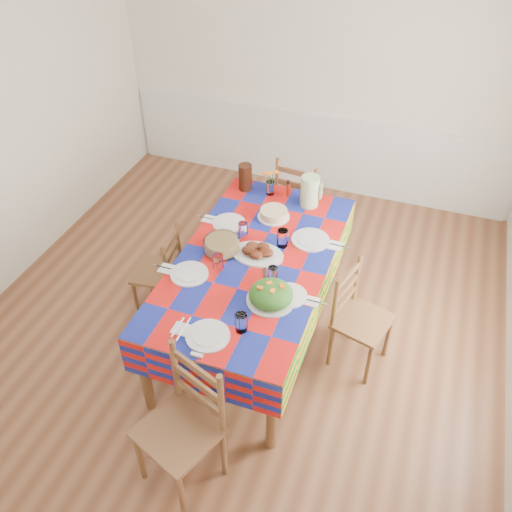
% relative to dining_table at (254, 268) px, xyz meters
% --- Properties ---
extents(room, '(4.58, 5.08, 2.78)m').
position_rel_dining_table_xyz_m(room, '(-0.17, 0.00, 0.61)').
color(room, brown).
rests_on(room, ground).
extents(wainscot, '(4.41, 0.06, 0.92)m').
position_rel_dining_table_xyz_m(wainscot, '(-0.17, 2.48, -0.26)').
color(wainscot, white).
rests_on(wainscot, room).
extents(dining_table, '(1.16, 2.15, 0.84)m').
position_rel_dining_table_xyz_m(dining_table, '(0.00, 0.00, 0.00)').
color(dining_table, brown).
rests_on(dining_table, room).
extents(setting_near_head, '(0.48, 0.32, 0.14)m').
position_rel_dining_table_xyz_m(setting_near_head, '(0.05, -0.81, 0.13)').
color(setting_near_head, silver).
rests_on(setting_near_head, dining_table).
extents(setting_left_near, '(0.53, 0.31, 0.14)m').
position_rel_dining_table_xyz_m(setting_left_near, '(-0.34, -0.29, 0.13)').
color(setting_left_near, silver).
rests_on(setting_left_near, dining_table).
extents(setting_left_far, '(0.51, 0.30, 0.13)m').
position_rel_dining_table_xyz_m(setting_left_far, '(-0.30, 0.32, 0.12)').
color(setting_left_far, silver).
rests_on(setting_left_far, dining_table).
extents(setting_right_near, '(0.49, 0.28, 0.13)m').
position_rel_dining_table_xyz_m(setting_right_near, '(0.33, -0.26, 0.12)').
color(setting_right_near, silver).
rests_on(setting_right_near, dining_table).
extents(setting_right_far, '(0.59, 0.34, 0.15)m').
position_rel_dining_table_xyz_m(setting_right_far, '(0.29, 0.32, 0.13)').
color(setting_right_far, silver).
rests_on(setting_right_far, dining_table).
extents(meat_platter, '(0.42, 0.30, 0.08)m').
position_rel_dining_table_xyz_m(meat_platter, '(0.01, 0.05, 0.13)').
color(meat_platter, silver).
rests_on(meat_platter, dining_table).
extents(salad_platter, '(0.35, 0.35, 0.15)m').
position_rel_dining_table_xyz_m(salad_platter, '(0.27, -0.39, 0.15)').
color(salad_platter, silver).
rests_on(salad_platter, dining_table).
extents(pasta_bowl, '(0.29, 0.29, 0.10)m').
position_rel_dining_table_xyz_m(pasta_bowl, '(-0.28, 0.02, 0.15)').
color(pasta_bowl, white).
rests_on(pasta_bowl, dining_table).
extents(cake, '(0.28, 0.28, 0.08)m').
position_rel_dining_table_xyz_m(cake, '(-0.03, 0.58, 0.13)').
color(cake, silver).
rests_on(cake, dining_table).
extents(serving_utensils, '(0.15, 0.34, 0.01)m').
position_rel_dining_table_xyz_m(serving_utensils, '(0.16, -0.10, 0.10)').
color(serving_utensils, black).
rests_on(serving_utensils, dining_table).
extents(flower_vase, '(0.15, 0.13, 0.25)m').
position_rel_dining_table_xyz_m(flower_vase, '(-0.18, 0.91, 0.20)').
color(flower_vase, white).
rests_on(flower_vase, dining_table).
extents(hot_sauce, '(0.04, 0.04, 0.16)m').
position_rel_dining_table_xyz_m(hot_sauce, '(-0.02, 0.94, 0.17)').
color(hot_sauce, red).
rests_on(hot_sauce, dining_table).
extents(green_pitcher, '(0.16, 0.16, 0.28)m').
position_rel_dining_table_xyz_m(green_pitcher, '(0.20, 0.86, 0.23)').
color(green_pitcher, '#B0D395').
rests_on(green_pitcher, dining_table).
extents(tea_pitcher, '(0.12, 0.12, 0.25)m').
position_rel_dining_table_xyz_m(tea_pitcher, '(-0.42, 0.91, 0.22)').
color(tea_pitcher, black).
rests_on(tea_pitcher, dining_table).
extents(name_card, '(0.08, 0.03, 0.02)m').
position_rel_dining_table_xyz_m(name_card, '(-0.01, -1.03, 0.10)').
color(name_card, silver).
rests_on(name_card, dining_table).
extents(chair_near, '(0.60, 0.59, 1.06)m').
position_rel_dining_table_xyz_m(chair_near, '(0.02, -1.36, -0.22)').
color(chair_near, brown).
rests_on(chair_near, room).
extents(chair_far, '(0.50, 0.48, 1.02)m').
position_rel_dining_table_xyz_m(chair_far, '(-0.01, 1.36, -0.24)').
color(chair_far, brown).
rests_on(chair_far, room).
extents(chair_left, '(0.42, 0.43, 0.88)m').
position_rel_dining_table_xyz_m(chair_left, '(-0.87, 0.01, -0.31)').
color(chair_left, brown).
rests_on(chair_left, room).
extents(chair_right, '(0.49, 0.50, 0.93)m').
position_rel_dining_table_xyz_m(chair_right, '(0.86, 0.01, -0.28)').
color(chair_right, brown).
rests_on(chair_right, room).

